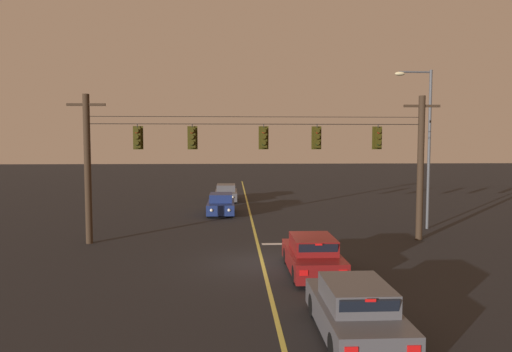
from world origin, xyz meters
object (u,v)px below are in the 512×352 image
Objects in this scene: traffic_light_leftmost at (137,138)px; traffic_light_centre at (264,138)px; car_waiting_near_lane at (312,256)px; car_oncoming_trailing at (226,193)px; traffic_light_rightmost at (378,138)px; traffic_light_left_inner at (192,138)px; car_waiting_second_near at (355,311)px; traffic_light_right_inner at (317,138)px; car_oncoming_lead at (221,204)px; street_lamp_corner at (424,135)px.

traffic_light_leftmost and traffic_light_centre have the same top height.
car_waiting_near_lane and car_oncoming_trailing have the same top height.
traffic_light_rightmost is at bearing -64.49° from car_oncoming_trailing.
traffic_light_left_inner is at bearing -94.93° from car_oncoming_trailing.
car_waiting_near_lane is 5.70m from car_waiting_second_near.
traffic_light_centre and traffic_light_right_inner have the same top height.
traffic_light_left_inner reaches higher than car_oncoming_trailing.
traffic_light_rightmost is 0.28× the size of car_waiting_near_lane.
car_waiting_second_near is at bearing -66.27° from traffic_light_left_inner.
traffic_light_right_inner is 0.28× the size of car_oncoming_lead.
street_lamp_corner is (11.47, -6.11, 4.61)m from car_oncoming_lead.
car_oncoming_lead is (-2.30, 9.08, -4.44)m from traffic_light_centre.
traffic_light_rightmost is at bearing 0.00° from traffic_light_right_inner.
traffic_light_leftmost is 0.28× the size of car_waiting_near_lane.
traffic_light_left_inner reaches higher than car_waiting_second_near.
traffic_light_centre reaches higher than car_oncoming_lead.
car_waiting_second_near is 16.83m from street_lamp_corner.
car_oncoming_lead is at bearing 151.97° from street_lamp_corner.
traffic_light_leftmost is at bearing -103.93° from car_oncoming_trailing.
car_oncoming_trailing is at bearing 106.15° from traffic_light_right_inner.
car_oncoming_trailing is at bearing 76.07° from traffic_light_leftmost.
traffic_light_left_inner is at bearing 113.73° from car_waiting_second_near.
traffic_light_leftmost is at bearing 143.17° from car_waiting_near_lane.
traffic_light_left_inner is at bearing -166.73° from street_lamp_corner.
traffic_light_centre is 0.28× the size of car_oncoming_trailing.
traffic_light_right_inner is 0.14× the size of street_lamp_corner.
traffic_light_left_inner is at bearing 131.06° from car_waiting_near_lane.
traffic_light_right_inner reaches higher than car_waiting_second_near.
street_lamp_corner is at bearing 39.88° from traffic_light_rightmost.
traffic_light_leftmost is at bearing 180.00° from traffic_light_rightmost.
traffic_light_right_inner is (6.03, 0.00, 0.00)m from traffic_light_left_inner.
traffic_light_leftmost is 0.28× the size of car_waiting_second_near.
traffic_light_right_inner and traffic_light_rightmost have the same top height.
traffic_light_leftmost is 0.28× the size of car_oncoming_trailing.
traffic_light_rightmost is 4.64m from street_lamp_corner.
car_oncoming_lead is (3.74, 9.08, -4.44)m from traffic_light_leftmost.
traffic_light_leftmost is at bearing 180.00° from traffic_light_left_inner.
traffic_light_rightmost is at bearing 70.16° from car_waiting_second_near.
traffic_light_centre reaches higher than car_waiting_near_lane.
car_waiting_near_lane is 0.98× the size of car_oncoming_trailing.
traffic_light_rightmost is 0.14× the size of street_lamp_corner.
traffic_light_left_inner and traffic_light_centre have the same top height.
car_waiting_second_near is at bearing -79.35° from car_oncoming_lead.
street_lamp_corner reaches higher than car_oncoming_lead.
traffic_light_left_inner is at bearing 180.00° from traffic_light_right_inner.
traffic_light_right_inner is at bearing 84.62° from car_waiting_second_near.
car_waiting_second_near is (3.58, -27.36, 0.00)m from car_oncoming_trailing.
street_lamp_corner reaches higher than car_waiting_near_lane.
car_waiting_near_lane is 21.93m from car_oncoming_trailing.
car_oncoming_trailing is at bearing 85.07° from traffic_light_left_inner.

